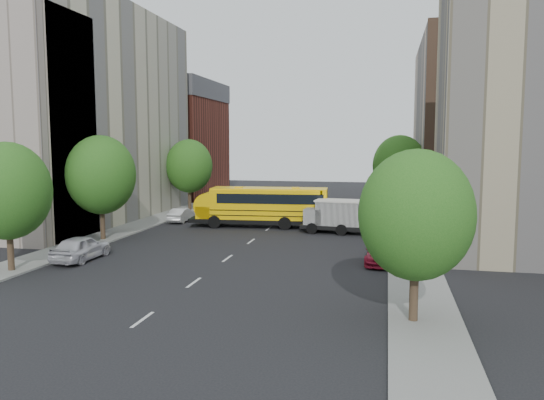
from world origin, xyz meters
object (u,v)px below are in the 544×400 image
(street_tree_4, at_px, (399,166))
(safari_truck, at_px, (342,216))
(street_tree_3, at_px, (416,215))
(street_tree_5, at_px, (397,165))
(street_tree_1, at_px, (101,175))
(parked_car_4, at_px, (384,207))
(parked_car_2, at_px, (232,197))
(parked_car_3, at_px, (381,252))
(street_tree_2, at_px, (189,166))
(school_bus, at_px, (260,205))
(parked_car_1, at_px, (182,215))
(street_tree_0, at_px, (7,191))
(parked_car_5, at_px, (385,196))
(parked_car_0, at_px, (81,248))

(street_tree_4, height_order, safari_truck, street_tree_4)
(street_tree_3, height_order, street_tree_5, street_tree_5)
(street_tree_1, distance_m, parked_car_4, 28.61)
(parked_car_2, xyz_separation_m, parked_car_3, (18.45, -29.88, -0.04))
(street_tree_5, bearing_deg, parked_car_3, -92.42)
(street_tree_2, relative_size, parked_car_3, 1.71)
(school_bus, height_order, parked_car_1, school_bus)
(street_tree_0, xyz_separation_m, street_tree_1, (0.00, 10.00, 0.31))
(street_tree_5, xyz_separation_m, parked_car_2, (-19.85, -3.32, -4.01))
(street_tree_0, bearing_deg, safari_truck, 44.43)
(street_tree_2, height_order, street_tree_4, street_tree_4)
(safari_truck, relative_size, parked_car_3, 1.46)
(street_tree_1, distance_m, parked_car_1, 11.33)
(street_tree_3, bearing_deg, parked_car_5, 91.75)
(parked_car_4, xyz_separation_m, parked_car_5, (0.00, 12.31, -0.05))
(street_tree_2, height_order, parked_car_5, street_tree_2)
(parked_car_2, bearing_deg, street_tree_2, 70.53)
(safari_truck, distance_m, parked_car_2, 24.87)
(street_tree_3, height_order, parked_car_4, street_tree_3)
(parked_car_3, height_order, parked_car_5, parked_car_5)
(parked_car_2, bearing_deg, parked_car_4, 152.93)
(street_tree_2, relative_size, street_tree_4, 0.95)
(street_tree_4, relative_size, school_bus, 0.64)
(street_tree_3, height_order, parked_car_3, street_tree_3)
(street_tree_5, height_order, parked_car_1, street_tree_5)
(street_tree_3, bearing_deg, street_tree_4, 90.00)
(street_tree_1, bearing_deg, street_tree_3, -32.47)
(street_tree_2, xyz_separation_m, street_tree_5, (22.00, 12.00, -0.12))
(parked_car_2, bearing_deg, street_tree_0, 81.11)
(street_tree_3, distance_m, street_tree_5, 44.00)
(parked_car_4, bearing_deg, street_tree_0, -119.73)
(street_tree_2, xyz_separation_m, parked_car_2, (2.15, 8.68, -4.13))
(street_tree_2, xyz_separation_m, street_tree_3, (22.00, -32.00, -0.37))
(street_tree_5, relative_size, parked_car_5, 1.69)
(street_tree_0, distance_m, street_tree_2, 28.00)
(street_tree_2, distance_m, parked_car_1, 9.09)
(school_bus, bearing_deg, parked_car_0, -121.76)
(parked_car_2, distance_m, parked_car_4, 19.83)
(street_tree_1, relative_size, parked_car_3, 1.75)
(street_tree_4, bearing_deg, parked_car_5, 95.83)
(parked_car_1, bearing_deg, safari_truck, 168.99)
(street_tree_1, xyz_separation_m, parked_car_3, (20.60, -3.19, -4.30))
(street_tree_2, xyz_separation_m, parked_car_0, (2.20, -24.43, -4.03))
(street_tree_5, bearing_deg, school_bus, -119.39)
(parked_car_1, xyz_separation_m, parked_car_3, (18.40, -13.43, 0.01))
(parked_car_0, height_order, parked_car_1, parked_car_0)
(parked_car_0, bearing_deg, street_tree_3, 159.16)
(street_tree_1, height_order, safari_truck, street_tree_1)
(street_tree_0, bearing_deg, parked_car_0, 58.32)
(street_tree_0, xyz_separation_m, street_tree_5, (22.00, 40.00, 0.06))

